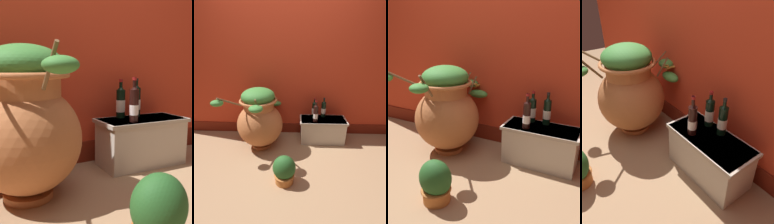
{
  "view_description": "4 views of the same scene",
  "coord_description": "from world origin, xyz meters",
  "views": [
    {
      "loc": [
        -0.68,
        -0.95,
        0.81
      ],
      "look_at": [
        0.17,
        0.85,
        0.47
      ],
      "focal_mm": 43.19,
      "sensor_mm": 36.0,
      "label": 1
    },
    {
      "loc": [
        0.16,
        -1.62,
        1.55
      ],
      "look_at": [
        0.06,
        0.82,
        0.52
      ],
      "focal_mm": 27.08,
      "sensor_mm": 36.0,
      "label": 2
    },
    {
      "loc": [
        1.12,
        -1.35,
        1.32
      ],
      "look_at": [
        0.05,
        0.69,
        0.51
      ],
      "focal_mm": 39.52,
      "sensor_mm": 36.0,
      "label": 3
    },
    {
      "loc": [
        1.55,
        -0.2,
        1.53
      ],
      "look_at": [
        0.17,
        0.85,
        0.41
      ],
      "focal_mm": 36.21,
      "sensor_mm": 36.0,
      "label": 4
    }
  ],
  "objects": [
    {
      "name": "ground_plane",
      "position": [
        0.0,
        0.0,
        0.0
      ],
      "size": [
        7.0,
        7.0,
        0.0
      ],
      "primitive_type": "plane",
      "color": "#9E7A56"
    },
    {
      "name": "back_wall",
      "position": [
        -0.0,
        1.2,
        1.29
      ],
      "size": [
        4.4,
        0.33,
        2.6
      ],
      "color": "red",
      "rests_on": "ground_plane"
    },
    {
      "name": "terracotta_urn",
      "position": [
        -0.38,
        0.66,
        0.47
      ],
      "size": [
        0.84,
        1.02,
        0.94
      ],
      "color": "#B26638",
      "rests_on": "ground_plane"
    },
    {
      "name": "stone_ledge",
      "position": [
        0.59,
        0.85,
        0.21
      ],
      "size": [
        0.74,
        0.35,
        0.39
      ],
      "color": "beige",
      "rests_on": "ground_plane"
    },
    {
      "name": "wine_bottle_left",
      "position": [
        0.6,
        0.96,
        0.53
      ],
      "size": [
        0.08,
        0.08,
        0.32
      ],
      "color": "black",
      "rests_on": "stone_ledge"
    },
    {
      "name": "wine_bottle_middle",
      "position": [
        0.46,
        0.77,
        0.53
      ],
      "size": [
        0.07,
        0.07,
        0.34
      ],
      "color": "black",
      "rests_on": "stone_ledge"
    },
    {
      "name": "wine_bottle_right",
      "position": [
        0.45,
        0.96,
        0.52
      ],
      "size": [
        0.08,
        0.08,
        0.32
      ],
      "color": "black",
      "rests_on": "stone_ledge"
    },
    {
      "name": "potted_shrub",
      "position": [
        0.03,
        -0.09,
        0.17
      ],
      "size": [
        0.27,
        0.24,
        0.36
      ],
      "color": "#C17033",
      "rests_on": "ground_plane"
    }
  ]
}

